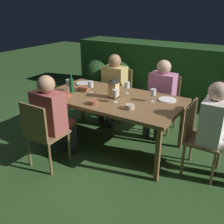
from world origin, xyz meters
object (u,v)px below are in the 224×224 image
(person_in_mustard, at_px, (113,86))
(potted_plant_corner, at_px, (117,77))
(wine_glass_b, at_px, (91,85))
(chair_side_right_a, at_px, (118,91))
(bowl_dip, at_px, (84,88))
(chair_side_left_a, at_px, (43,132))
(person_in_pink, at_px, (160,95))
(wine_glass_d, at_px, (69,83))
(bowl_bread, at_px, (129,107))
(chair_side_right_b, at_px, (164,100))
(bowl_olives, at_px, (66,95))
(chair_head_far, at_px, (198,135))
(wine_glass_a, at_px, (153,93))
(lantern_centerpiece, at_px, (114,87))
(wine_glass_e, at_px, (115,94))
(wine_glass_c, at_px, (127,86))
(potted_plant_by_hedge, at_px, (96,74))
(green_bottle_on_table, at_px, (72,85))
(plate_a, at_px, (167,100))
(bowl_salad, at_px, (93,102))
(person_in_rust, at_px, (53,115))
(dining_table, at_px, (112,101))
(plate_b, at_px, (84,83))
(person_in_cream, at_px, (218,128))

(person_in_mustard, xyz_separation_m, potted_plant_corner, (-0.49, 1.00, -0.15))
(wine_glass_b, xyz_separation_m, potted_plant_corner, (-0.56, 1.70, -0.36))
(chair_side_right_a, distance_m, person_in_mustard, 0.25)
(bowl_dip, bearing_deg, chair_side_right_a, 83.87)
(chair_side_left_a, height_order, person_in_pink, person_in_pink)
(wine_glass_d, xyz_separation_m, bowl_bread, (1.07, -0.15, -0.09))
(chair_side_right_b, height_order, bowl_olives, chair_side_right_b)
(chair_head_far, distance_m, wine_glass_a, 0.76)
(chair_side_right_b, bearing_deg, lantern_centerpiece, -113.94)
(wine_glass_d, height_order, wine_glass_e, same)
(chair_side_left_a, xyz_separation_m, wine_glass_b, (0.07, 0.90, 0.36))
(chair_side_right_a, xyz_separation_m, wine_glass_c, (0.52, -0.66, 0.36))
(wine_glass_d, height_order, potted_plant_by_hedge, wine_glass_d)
(green_bottle_on_table, relative_size, potted_plant_corner, 0.36)
(wine_glass_e, height_order, plate_a, wine_glass_e)
(person_in_mustard, height_order, wine_glass_b, person_in_mustard)
(bowl_olives, bearing_deg, plate_a, 25.39)
(chair_side_left_a, xyz_separation_m, wine_glass_d, (-0.25, 0.80, 0.36))
(chair_side_left_a, distance_m, potted_plant_by_hedge, 2.89)
(wine_glass_b, distance_m, bowl_bread, 0.80)
(person_in_pink, relative_size, wine_glass_d, 6.80)
(green_bottle_on_table, distance_m, bowl_salad, 0.56)
(bowl_olives, bearing_deg, wine_glass_e, 13.63)
(green_bottle_on_table, height_order, wine_glass_c, green_bottle_on_table)
(person_in_rust, xyz_separation_m, wine_glass_e, (0.56, 0.56, 0.21))
(potted_plant_corner, bearing_deg, bowl_bread, -55.95)
(green_bottle_on_table, xyz_separation_m, wine_glass_a, (1.11, 0.28, 0.01))
(wine_glass_d, bearing_deg, person_in_rust, -67.52)
(dining_table, distance_m, plate_b, 0.77)
(chair_side_right_a, bearing_deg, plate_b, -115.08)
(person_in_pink, height_order, bowl_bread, person_in_pink)
(lantern_centerpiece, bearing_deg, potted_plant_corner, 119.08)
(bowl_dip, height_order, potted_plant_by_hedge, bowl_dip)
(person_in_mustard, distance_m, bowl_olives, 1.02)
(wine_glass_d, xyz_separation_m, bowl_olives, (0.12, -0.21, -0.09))
(person_in_rust, distance_m, bowl_bread, 0.95)
(chair_head_far, xyz_separation_m, chair_side_right_a, (-1.61, 0.90, 0.00))
(wine_glass_a, bearing_deg, bowl_olives, -157.91)
(dining_table, xyz_separation_m, wine_glass_e, (0.14, -0.14, 0.17))
(plate_b, height_order, bowl_salad, bowl_salad)
(person_in_pink, height_order, wine_glass_e, person_in_pink)
(person_in_cream, relative_size, lantern_centerpiece, 4.34)
(person_in_mustard, relative_size, wine_glass_d, 6.80)
(wine_glass_b, relative_size, plate_b, 0.68)
(person_in_pink, bearing_deg, person_in_rust, -121.07)
(chair_head_far, height_order, lantern_centerpiece, lantern_centerpiece)
(bowl_bread, distance_m, bowl_salad, 0.47)
(wine_glass_c, distance_m, wine_glass_e, 0.38)
(chair_side_right_a, xyz_separation_m, person_in_pink, (0.84, -0.20, 0.15))
(wine_glass_b, height_order, bowl_salad, wine_glass_b)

